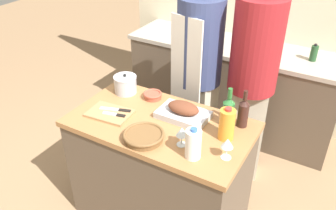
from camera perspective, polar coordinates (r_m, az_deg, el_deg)
The scene contains 22 objects.
ground_plane at distance 3.03m, azimuth -1.06°, elevation -16.48°, with size 12.00×12.00×0.00m, color #9E7A56.
kitchen_island at distance 2.72m, azimuth -1.15°, elevation -10.33°, with size 1.26×0.71×0.87m.
back_counter at distance 3.77m, azimuth 10.10°, elevation 2.87°, with size 2.16×0.60×0.93m.
back_wall at distance 3.77m, azimuth 13.30°, elevation 15.93°, with size 2.66×0.10×2.55m.
roasting_pan at distance 2.47m, azimuth 2.47°, elevation -1.11°, with size 0.36×0.23×0.12m.
wicker_basket at distance 2.27m, azimuth -3.92°, elevation -4.97°, with size 0.27×0.27×0.05m.
cutting_board at distance 2.55m, azimuth -9.32°, elevation -1.32°, with size 0.32×0.24×0.02m.
stock_pot at distance 2.78m, azimuth -6.85°, elevation 3.31°, with size 0.18×0.18×0.16m.
mixing_bowl at distance 2.70m, azimuth -2.47°, elevation 1.60°, with size 0.14×0.14×0.05m.
juice_jug at distance 2.27m, azimuth 9.42°, elevation -3.07°, with size 0.10×0.10×0.23m.
milk_jug at distance 2.10m, azimuth 4.07°, elevation -6.24°, with size 0.10×0.10×0.21m.
wine_bottle_green at distance 2.39m, azimuth 9.64°, elevation -0.95°, with size 0.08×0.08×0.28m.
wine_bottle_dark at distance 2.40m, azimuth 11.98°, elevation -1.15°, with size 0.07×0.07×0.27m.
wine_glass_left at distance 2.18m, azimuth 2.24°, elevation -4.38°, with size 0.07×0.07×0.13m.
wine_glass_right at distance 2.11m, azimuth 9.50°, elevation -6.15°, with size 0.07×0.07×0.14m.
knife_chef at distance 2.56m, azimuth -8.29°, elevation -0.73°, with size 0.23×0.10×0.01m.
knife_paring at distance 2.51m, azimuth -8.53°, elevation -1.51°, with size 0.17×0.07×0.01m.
condiment_bottle_tall at distance 3.70m, azimuth 4.12°, elevation 11.72°, with size 0.07×0.07×0.14m.
condiment_bottle_short at distance 3.41m, azimuth 22.36°, elevation 7.70°, with size 0.06×0.06×0.16m.
condiment_bottle_extra at distance 3.52m, azimuth 15.01°, elevation 10.11°, with size 0.06×0.06×0.19m.
person_cook_aproned at distance 2.96m, azimuth 4.92°, elevation 5.95°, with size 0.37×0.40×1.76m.
person_cook_guest at distance 2.87m, azimuth 13.43°, elevation 4.88°, with size 0.38×0.38×1.81m.
Camera 1 is at (1.05, -1.71, 2.26)m, focal length 38.00 mm.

